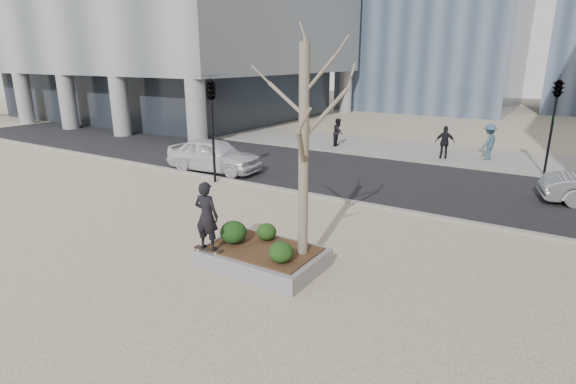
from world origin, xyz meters
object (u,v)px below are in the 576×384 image
Objects in this scene: planter at (263,257)px; skateboard at (208,250)px; skateboarder at (207,216)px; police_car at (214,155)px.

planter is 1.40m from skateboard.
skateboarder is at bearing 0.00° from skateboard.
skateboard is 0.44× the size of skateboarder.
police_car is at bearing -58.28° from skateboarder.
skateboard is (-1.10, -0.83, 0.26)m from planter.
police_car is at bearing 122.63° from skateboard.
skateboard is at bearing -142.85° from planter.
planter is at bearing -137.16° from police_car.
skateboarder is at bearing -142.85° from planter.
skateboarder is 0.38× the size of police_car.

